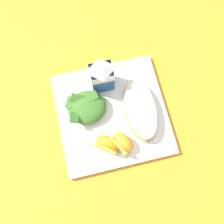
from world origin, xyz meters
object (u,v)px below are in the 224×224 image
cheesy_pizza_bread (140,109)px  green_salad_pile (87,107)px  orange_wedge_front (107,144)px  white_plate (112,114)px  milk_carton (102,75)px  orange_wedge_middle (122,142)px

cheesy_pizza_bread → green_salad_pile: (-0.13, 0.04, 0.00)m
cheesy_pizza_bread → orange_wedge_front: 0.12m
cheesy_pizza_bread → green_salad_pile: green_salad_pile is taller
white_plate → cheesy_pizza_bread: cheesy_pizza_bread is taller
white_plate → milk_carton: (-0.01, 0.09, 0.07)m
orange_wedge_middle → milk_carton: bearing=94.0°
cheesy_pizza_bread → milk_carton: bearing=128.5°
cheesy_pizza_bread → orange_wedge_front: (-0.10, -0.07, 0.00)m
white_plate → cheesy_pizza_bread: size_ratio=1.62×
green_salad_pile → orange_wedge_front: size_ratio=1.50×
cheesy_pizza_bread → orange_wedge_middle: 0.10m
green_salad_pile → milk_carton: bearing=47.8°
orange_wedge_front → orange_wedge_middle: bearing=-7.4°
cheesy_pizza_bread → orange_wedge_front: orange_wedge_front is taller
cheesy_pizza_bread → orange_wedge_middle: orange_wedge_middle is taller
green_salad_pile → orange_wedge_front: 0.11m
green_salad_pile → milk_carton: milk_carton is taller
cheesy_pizza_bread → orange_wedge_middle: bearing=-132.4°
milk_carton → orange_wedge_middle: bearing=-86.0°
milk_carton → orange_wedge_front: size_ratio=1.58×
green_salad_pile → milk_carton: (0.05, 0.06, 0.04)m
white_plate → orange_wedge_front: orange_wedge_front is taller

